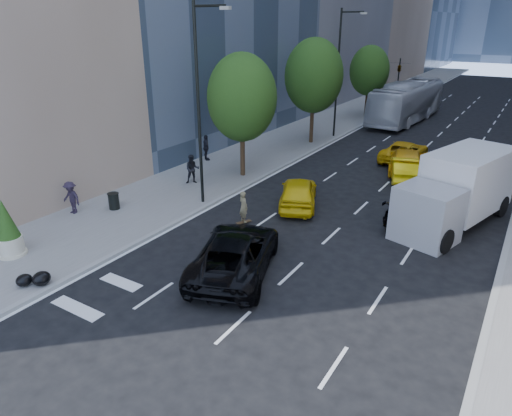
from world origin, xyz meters
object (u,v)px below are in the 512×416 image
Objects in this scene: city_bus at (407,102)px; trash_can at (114,201)px; skateboarder at (244,209)px; planter_shrub at (7,229)px; box_truck at (457,190)px; black_sedan_mercedes at (425,206)px; black_sedan_lincoln at (235,253)px.

trash_can is (-6.58, -31.37, -1.32)m from city_bus.
skateboarder is 10.22m from planter_shrub.
box_truck is 9.44× the size of trash_can.
black_sedan_mercedes is 6.54× the size of trash_can.
skateboarder is 29.16m from city_bus.
black_sedan_lincoln is at bearing -11.31° from trash_can.
city_bus is 25.28m from box_truck.
planter_shrub is (-13.74, -13.00, 0.55)m from black_sedan_mercedes.
box_truck reaches higher than black_sedan_lincoln.
planter_shrub is at bearing 76.43° from skateboarder.
city_bus is 1.75× the size of box_truck.
box_truck is at bearing -66.62° from city_bus.
box_truck is at bearing -123.31° from skateboarder.
box_truck is at bearing 41.74° from planter_shrub.
skateboarder is 4.58m from black_sedan_lincoln.
black_sedan_lincoln is 9.00m from trash_can.
trash_can is 0.33× the size of planter_shrub.
planter_shrub reaches higher than trash_can.
planter_shrub is at bearing -122.15° from box_truck.
black_sedan_lincoln is 11.42m from box_truck.
trash_can is at bearing -98.52° from city_bus.
box_truck reaches higher than skateboarder.
skateboarder is at bearing -132.02° from box_truck.
skateboarder is at bearing -86.68° from city_bus.
trash_can is at bearing 92.40° from planter_shrub.
skateboarder is at bearing 18.77° from trash_can.
black_sedan_mercedes is 18.92m from planter_shrub.
trash_can is (-15.25, -7.63, -1.22)m from box_truck.
city_bus is 32.08m from trash_can.
black_sedan_lincoln is at bearing 144.07° from skateboarder.
city_bus is at bearing -60.50° from black_sedan_mercedes.
city_bus is 5.47× the size of planter_shrub.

